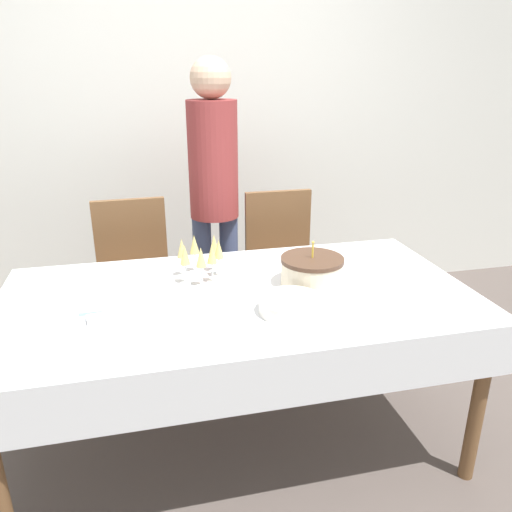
{
  "coord_description": "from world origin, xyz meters",
  "views": [
    {
      "loc": [
        -0.36,
        -1.84,
        1.63
      ],
      "look_at": [
        0.1,
        0.1,
        0.88
      ],
      "focal_mm": 35.0,
      "sensor_mm": 36.0,
      "label": 1
    }
  ],
  "objects_px": {
    "plate_stack_main": "(291,305)",
    "person_standing": "(214,181)",
    "dining_chair_far_right": "(282,266)",
    "dining_chair_far_left": "(135,279)",
    "birthday_cake": "(312,271)",
    "champagne_tray": "(201,259)"
  },
  "relations": [
    {
      "from": "champagne_tray",
      "to": "dining_chair_far_left",
      "type": "bearing_deg",
      "value": 115.69
    },
    {
      "from": "birthday_cake",
      "to": "person_standing",
      "type": "bearing_deg",
      "value": 106.36
    },
    {
      "from": "birthday_cake",
      "to": "person_standing",
      "type": "xyz_separation_m",
      "value": [
        -0.27,
        0.93,
        0.21
      ]
    },
    {
      "from": "dining_chair_far_left",
      "to": "birthday_cake",
      "type": "distance_m",
      "value": 1.14
    },
    {
      "from": "champagne_tray",
      "to": "plate_stack_main",
      "type": "relative_size",
      "value": 1.17
    },
    {
      "from": "dining_chair_far_left",
      "to": "birthday_cake",
      "type": "xyz_separation_m",
      "value": [
        0.76,
        -0.8,
        0.3
      ]
    },
    {
      "from": "dining_chair_far_right",
      "to": "person_standing",
      "type": "distance_m",
      "value": 0.64
    },
    {
      "from": "champagne_tray",
      "to": "plate_stack_main",
      "type": "distance_m",
      "value": 0.49
    },
    {
      "from": "plate_stack_main",
      "to": "birthday_cake",
      "type": "bearing_deg",
      "value": 54.69
    },
    {
      "from": "plate_stack_main",
      "to": "person_standing",
      "type": "bearing_deg",
      "value": 95.57
    },
    {
      "from": "dining_chair_far_right",
      "to": "plate_stack_main",
      "type": "bearing_deg",
      "value": -104.49
    },
    {
      "from": "dining_chair_far_left",
      "to": "plate_stack_main",
      "type": "bearing_deg",
      "value": -59.97
    },
    {
      "from": "birthday_cake",
      "to": "champagne_tray",
      "type": "bearing_deg",
      "value": 159.55
    },
    {
      "from": "dining_chair_far_right",
      "to": "birthday_cake",
      "type": "xyz_separation_m",
      "value": [
        -0.11,
        -0.8,
        0.3
      ]
    },
    {
      "from": "dining_chair_far_left",
      "to": "plate_stack_main",
      "type": "xyz_separation_m",
      "value": [
        0.59,
        -1.03,
        0.26
      ]
    },
    {
      "from": "dining_chair_far_left",
      "to": "plate_stack_main",
      "type": "distance_m",
      "value": 1.22
    },
    {
      "from": "birthday_cake",
      "to": "plate_stack_main",
      "type": "relative_size",
      "value": 1.08
    },
    {
      "from": "birthday_cake",
      "to": "plate_stack_main",
      "type": "bearing_deg",
      "value": -125.31
    },
    {
      "from": "dining_chair_far_right",
      "to": "plate_stack_main",
      "type": "distance_m",
      "value": 1.09
    },
    {
      "from": "person_standing",
      "to": "champagne_tray",
      "type": "bearing_deg",
      "value": -103.05
    },
    {
      "from": "dining_chair_far_left",
      "to": "person_standing",
      "type": "height_order",
      "value": "person_standing"
    },
    {
      "from": "dining_chair_far_left",
      "to": "champagne_tray",
      "type": "height_order",
      "value": "dining_chair_far_left"
    }
  ]
}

